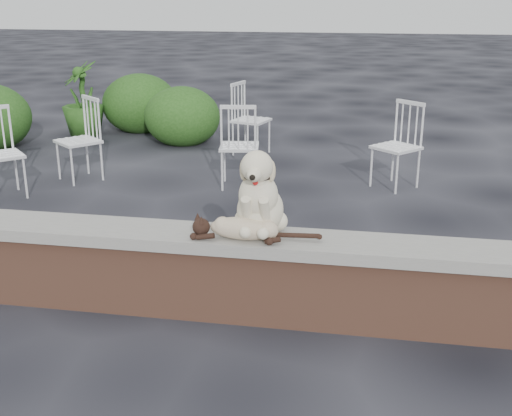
% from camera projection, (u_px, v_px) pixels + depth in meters
% --- Properties ---
extents(ground, '(60.00, 60.00, 0.00)m').
position_uv_depth(ground, '(145.00, 306.00, 4.47)').
color(ground, black).
rests_on(ground, ground).
extents(brick_wall, '(6.00, 0.30, 0.50)m').
position_uv_depth(brick_wall, '(143.00, 273.00, 4.39)').
color(brick_wall, brown).
rests_on(brick_wall, ground).
extents(capstone, '(6.20, 0.40, 0.08)m').
position_uv_depth(capstone, '(140.00, 234.00, 4.29)').
color(capstone, slate).
rests_on(capstone, brick_wall).
extents(dog, '(0.38, 0.51, 0.59)m').
position_uv_depth(dog, '(260.00, 189.00, 4.12)').
color(dog, beige).
rests_on(dog, capstone).
extents(cat, '(0.98, 0.24, 0.17)m').
position_uv_depth(cat, '(244.00, 227.00, 4.07)').
color(cat, tan).
rests_on(cat, capstone).
extents(chair_b, '(0.79, 0.79, 0.94)m').
position_uv_depth(chair_b, '(78.00, 140.00, 7.29)').
color(chair_b, white).
rests_on(chair_b, ground).
extents(chair_d, '(0.79, 0.79, 0.94)m').
position_uv_depth(chair_d, '(396.00, 146.00, 7.01)').
color(chair_d, white).
rests_on(chair_d, ground).
extents(chair_a, '(0.79, 0.79, 0.94)m').
position_uv_depth(chair_a, '(0.00, 154.00, 6.67)').
color(chair_a, white).
rests_on(chair_a, ground).
extents(chair_e, '(0.69, 0.69, 0.94)m').
position_uv_depth(chair_e, '(251.00, 119.00, 8.45)').
color(chair_e, white).
rests_on(chair_e, ground).
extents(chair_c, '(0.64, 0.64, 0.94)m').
position_uv_depth(chair_c, '(239.00, 145.00, 7.05)').
color(chair_c, white).
rests_on(chair_c, ground).
extents(potted_plant_b, '(0.86, 0.86, 1.10)m').
position_uv_depth(potted_plant_b, '(83.00, 98.00, 9.54)').
color(potted_plant_b, '#1D4313').
rests_on(potted_plant_b, ground).
extents(shrubbery, '(3.68, 2.49, 0.93)m').
position_uv_depth(shrubbery, '(99.00, 112.00, 9.28)').
color(shrubbery, '#1D4313').
rests_on(shrubbery, ground).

